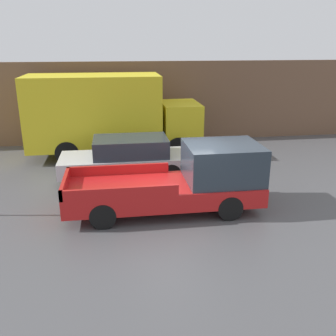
# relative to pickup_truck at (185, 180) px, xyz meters

# --- Properties ---
(ground_plane) EXTENTS (60.00, 60.00, 0.00)m
(ground_plane) POSITION_rel_pickup_truck_xyz_m (-0.17, -0.21, -0.93)
(ground_plane) COLOR #4C4C4F
(building_wall) EXTENTS (28.00, 0.15, 3.98)m
(building_wall) POSITION_rel_pickup_truck_xyz_m (-0.17, 8.46, 1.06)
(building_wall) COLOR brown
(building_wall) RESTS_ON ground
(pickup_truck) EXTENTS (5.79, 2.07, 2.00)m
(pickup_truck) POSITION_rel_pickup_truck_xyz_m (0.00, 0.00, 0.00)
(pickup_truck) COLOR red
(pickup_truck) RESTS_ON ground
(car) EXTENTS (4.90, 1.90, 1.55)m
(car) POSITION_rel_pickup_truck_xyz_m (-1.57, 3.02, -0.13)
(car) COLOR silver
(car) RESTS_ON ground
(delivery_truck) EXTENTS (7.47, 2.55, 3.55)m
(delivery_truck) POSITION_rel_pickup_truck_xyz_m (-2.31, 6.19, 0.96)
(delivery_truck) COLOR gold
(delivery_truck) RESTS_ON ground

